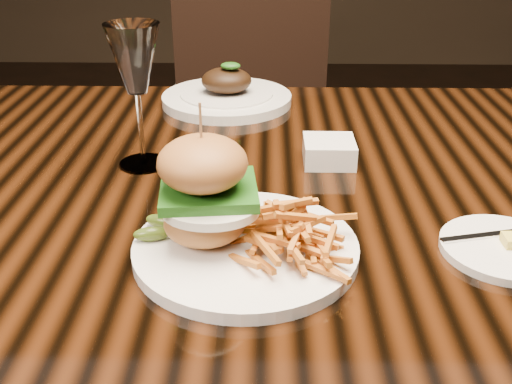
{
  "coord_description": "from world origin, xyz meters",
  "views": [
    {
      "loc": [
        0.0,
        -0.78,
        1.12
      ],
      "look_at": [
        -0.01,
        -0.16,
        0.81
      ],
      "focal_mm": 42.0,
      "sensor_mm": 36.0,
      "label": 1
    }
  ],
  "objects_px": {
    "burger_plate": "(241,219)",
    "chair_far": "(257,113)",
    "dining_table": "(264,225)",
    "far_dish": "(227,95)",
    "wine_glass": "(135,64)"
  },
  "relations": [
    {
      "from": "dining_table",
      "to": "wine_glass",
      "type": "height_order",
      "value": "wine_glass"
    },
    {
      "from": "dining_table",
      "to": "burger_plate",
      "type": "xyz_separation_m",
      "value": [
        -0.02,
        -0.2,
        0.12
      ]
    },
    {
      "from": "burger_plate",
      "to": "chair_far",
      "type": "height_order",
      "value": "chair_far"
    },
    {
      "from": "dining_table",
      "to": "far_dish",
      "type": "bearing_deg",
      "value": 102.42
    },
    {
      "from": "dining_table",
      "to": "far_dish",
      "type": "xyz_separation_m",
      "value": [
        -0.07,
        0.34,
        0.09
      ]
    },
    {
      "from": "wine_glass",
      "to": "chair_far",
      "type": "height_order",
      "value": "wine_glass"
    },
    {
      "from": "far_dish",
      "to": "chair_far",
      "type": "xyz_separation_m",
      "value": [
        0.05,
        0.55,
        -0.23
      ]
    },
    {
      "from": "burger_plate",
      "to": "far_dish",
      "type": "height_order",
      "value": "burger_plate"
    },
    {
      "from": "burger_plate",
      "to": "far_dish",
      "type": "relative_size",
      "value": 1.03
    },
    {
      "from": "chair_far",
      "to": "wine_glass",
      "type": "bearing_deg",
      "value": -109.8
    },
    {
      "from": "wine_glass",
      "to": "chair_far",
      "type": "xyz_separation_m",
      "value": [
        0.16,
        0.84,
        -0.37
      ]
    },
    {
      "from": "wine_glass",
      "to": "chair_far",
      "type": "bearing_deg",
      "value": 79.53
    },
    {
      "from": "burger_plate",
      "to": "chair_far",
      "type": "bearing_deg",
      "value": 96.22
    },
    {
      "from": "burger_plate",
      "to": "wine_glass",
      "type": "xyz_separation_m",
      "value": [
        -0.16,
        0.25,
        0.11
      ]
    },
    {
      "from": "far_dish",
      "to": "chair_far",
      "type": "bearing_deg",
      "value": 84.99
    }
  ]
}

